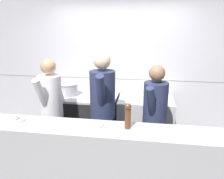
{
  "coord_description": "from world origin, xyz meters",
  "views": [
    {
      "loc": [
        0.46,
        -2.54,
        2.08
      ],
      "look_at": [
        -0.04,
        0.69,
        1.15
      ],
      "focal_mm": 35.0,
      "sensor_mm": 36.0,
      "label": 1
    }
  ],
  "objects_px": {
    "sauce_pot": "(100,93)",
    "chef_sous": "(103,107)",
    "chef_head_cook": "(51,108)",
    "plated_dish_appetiser": "(94,125)",
    "pepper_mill": "(128,115)",
    "chef_line": "(155,116)",
    "chefs_knife": "(156,101)",
    "plated_dish_main": "(16,119)",
    "stock_pot": "(68,89)",
    "oven_range": "(84,119)"
  },
  "relations": [
    {
      "from": "sauce_pot",
      "to": "chef_sous",
      "type": "height_order",
      "value": "chef_sous"
    },
    {
      "from": "sauce_pot",
      "to": "chef_head_cook",
      "type": "relative_size",
      "value": 0.21
    },
    {
      "from": "plated_dish_appetiser",
      "to": "sauce_pot",
      "type": "bearing_deg",
      "value": 98.61
    },
    {
      "from": "plated_dish_appetiser",
      "to": "pepper_mill",
      "type": "distance_m",
      "value": 0.42
    },
    {
      "from": "chef_head_cook",
      "to": "chef_line",
      "type": "height_order",
      "value": "chef_head_cook"
    },
    {
      "from": "chefs_knife",
      "to": "chef_head_cook",
      "type": "height_order",
      "value": "chef_head_cook"
    },
    {
      "from": "chef_head_cook",
      "to": "plated_dish_main",
      "type": "bearing_deg",
      "value": -96.75
    },
    {
      "from": "plated_dish_appetiser",
      "to": "stock_pot",
      "type": "bearing_deg",
      "value": 120.41
    },
    {
      "from": "pepper_mill",
      "to": "chefs_knife",
      "type": "bearing_deg",
      "value": 73.78
    },
    {
      "from": "stock_pot",
      "to": "plated_dish_appetiser",
      "type": "bearing_deg",
      "value": -59.59
    },
    {
      "from": "oven_range",
      "to": "stock_pot",
      "type": "distance_m",
      "value": 0.63
    },
    {
      "from": "oven_range",
      "to": "plated_dish_main",
      "type": "xyz_separation_m",
      "value": [
        -0.46,
        -1.36,
        0.55
      ]
    },
    {
      "from": "plated_dish_main",
      "to": "oven_range",
      "type": "bearing_deg",
      "value": 71.21
    },
    {
      "from": "chef_line",
      "to": "chef_sous",
      "type": "bearing_deg",
      "value": -165.78
    },
    {
      "from": "chefs_knife",
      "to": "chef_head_cook",
      "type": "distance_m",
      "value": 1.69
    },
    {
      "from": "sauce_pot",
      "to": "plated_dish_appetiser",
      "type": "xyz_separation_m",
      "value": [
        0.19,
        -1.29,
        0.01
      ]
    },
    {
      "from": "stock_pot",
      "to": "chef_sous",
      "type": "relative_size",
      "value": 0.2
    },
    {
      "from": "chefs_knife",
      "to": "chef_sous",
      "type": "distance_m",
      "value": 1.01
    },
    {
      "from": "oven_range",
      "to": "pepper_mill",
      "type": "bearing_deg",
      "value": -56.18
    },
    {
      "from": "sauce_pot",
      "to": "plated_dish_appetiser",
      "type": "bearing_deg",
      "value": -81.39
    },
    {
      "from": "oven_range",
      "to": "chef_line",
      "type": "xyz_separation_m",
      "value": [
        1.23,
        -0.75,
        0.45
      ]
    },
    {
      "from": "oven_range",
      "to": "chef_line",
      "type": "relative_size",
      "value": 0.75
    },
    {
      "from": "stock_pot",
      "to": "chefs_knife",
      "type": "xyz_separation_m",
      "value": [
        1.55,
        -0.09,
        -0.12
      ]
    },
    {
      "from": "chef_head_cook",
      "to": "chef_sous",
      "type": "relative_size",
      "value": 0.94
    },
    {
      "from": "plated_dish_main",
      "to": "sauce_pot",
      "type": "bearing_deg",
      "value": 59.04
    },
    {
      "from": "chef_head_cook",
      "to": "pepper_mill",
      "type": "bearing_deg",
      "value": -19.43
    },
    {
      "from": "chef_line",
      "to": "plated_dish_main",
      "type": "bearing_deg",
      "value": -143.12
    },
    {
      "from": "plated_dish_main",
      "to": "plated_dish_appetiser",
      "type": "relative_size",
      "value": 0.98
    },
    {
      "from": "sauce_pot",
      "to": "plated_dish_main",
      "type": "xyz_separation_m",
      "value": [
        -0.78,
        -1.3,
        0.02
      ]
    },
    {
      "from": "chef_head_cook",
      "to": "chef_sous",
      "type": "xyz_separation_m",
      "value": [
        0.78,
        0.0,
        0.06
      ]
    },
    {
      "from": "chefs_knife",
      "to": "plated_dish_main",
      "type": "height_order",
      "value": "plated_dish_main"
    },
    {
      "from": "plated_dish_main",
      "to": "pepper_mill",
      "type": "height_order",
      "value": "pepper_mill"
    },
    {
      "from": "chefs_knife",
      "to": "pepper_mill",
      "type": "height_order",
      "value": "pepper_mill"
    },
    {
      "from": "pepper_mill",
      "to": "chef_sous",
      "type": "height_order",
      "value": "chef_sous"
    },
    {
      "from": "sauce_pot",
      "to": "stock_pot",
      "type": "bearing_deg",
      "value": 174.46
    },
    {
      "from": "sauce_pot",
      "to": "chefs_knife",
      "type": "height_order",
      "value": "sauce_pot"
    },
    {
      "from": "plated_dish_main",
      "to": "chef_line",
      "type": "xyz_separation_m",
      "value": [
        1.7,
        0.6,
        -0.1
      ]
    },
    {
      "from": "stock_pot",
      "to": "plated_dish_main",
      "type": "xyz_separation_m",
      "value": [
        -0.19,
        -1.36,
        -0.01
      ]
    },
    {
      "from": "chefs_knife",
      "to": "chef_sous",
      "type": "height_order",
      "value": "chef_sous"
    },
    {
      "from": "chef_head_cook",
      "to": "chef_line",
      "type": "relative_size",
      "value": 1.03
    },
    {
      "from": "oven_range",
      "to": "plated_dish_appetiser",
      "type": "relative_size",
      "value": 5.28
    },
    {
      "from": "sauce_pot",
      "to": "chef_sous",
      "type": "distance_m",
      "value": 0.68
    },
    {
      "from": "chef_sous",
      "to": "chef_line",
      "type": "relative_size",
      "value": 1.09
    },
    {
      "from": "oven_range",
      "to": "stock_pot",
      "type": "relative_size",
      "value": 3.36
    },
    {
      "from": "oven_range",
      "to": "plated_dish_main",
      "type": "bearing_deg",
      "value": -108.79
    },
    {
      "from": "plated_dish_main",
      "to": "pepper_mill",
      "type": "xyz_separation_m",
      "value": [
        1.37,
        0.0,
        0.14
      ]
    },
    {
      "from": "stock_pot",
      "to": "chef_sous",
      "type": "height_order",
      "value": "chef_sous"
    },
    {
      "from": "chefs_knife",
      "to": "pepper_mill",
      "type": "distance_m",
      "value": 1.34
    },
    {
      "from": "sauce_pot",
      "to": "pepper_mill",
      "type": "relative_size",
      "value": 1.14
    },
    {
      "from": "stock_pot",
      "to": "pepper_mill",
      "type": "distance_m",
      "value": 1.8
    }
  ]
}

